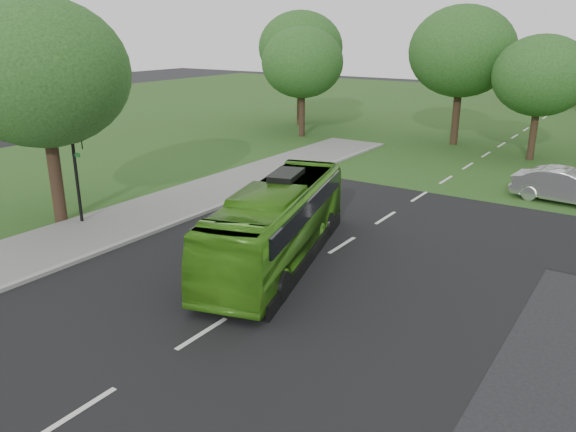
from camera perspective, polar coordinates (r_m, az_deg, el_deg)
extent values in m
plane|color=black|center=(17.24, -4.20, -9.07)|extent=(160.00, 160.00, 0.00)
cube|color=black|center=(34.29, 16.83, 4.25)|extent=(14.00, 120.00, 0.01)
cube|color=black|center=(28.78, 13.18, 1.92)|extent=(80.00, 12.00, 0.01)
cube|color=silver|center=(29.68, 13.88, 2.39)|extent=(0.15, 90.00, 0.01)
cube|color=#2D521B|center=(58.30, 24.45, 8.98)|extent=(120.00, 60.00, 0.01)
cube|color=#2D521B|center=(34.97, -25.57, 3.49)|extent=(18.00, 60.00, 0.01)
cylinder|color=black|center=(44.13, 1.41, 10.09)|extent=(0.47, 0.47, 3.11)
ellipsoid|color=#1E4517|center=(43.73, 1.46, 15.32)|extent=(6.18, 6.18, 5.25)
cylinder|color=black|center=(42.62, 16.66, 9.35)|extent=(0.54, 0.54, 3.57)
ellipsoid|color=#1E4517|center=(42.20, 17.26, 15.68)|extent=(7.34, 7.34, 6.24)
cylinder|color=black|center=(39.15, 23.60, 7.37)|extent=(0.44, 0.44, 2.93)
ellipsoid|color=#1E4517|center=(38.70, 24.32, 12.87)|extent=(5.82, 5.82, 4.95)
cylinder|color=black|center=(49.89, 1.24, 11.36)|extent=(0.55, 0.55, 3.64)
ellipsoid|color=#1E4517|center=(49.53, 1.28, 16.73)|extent=(7.13, 7.13, 6.06)
cylinder|color=black|center=(25.76, -22.45, 3.11)|extent=(0.53, 0.53, 3.51)
ellipsoid|color=#1E4517|center=(25.06, -23.74, 13.17)|extent=(6.97, 6.97, 5.93)
imported|color=#428D19|center=(19.98, -1.06, -0.67)|extent=(5.08, 10.37, 2.82)
imported|color=silver|center=(30.02, 26.49, 2.72)|extent=(5.04, 2.06, 1.63)
cylinder|color=black|center=(25.05, -20.75, 4.38)|extent=(0.13, 0.13, 4.76)
cylinder|color=black|center=(24.43, -20.79, 8.62)|extent=(0.67, 0.08, 0.08)
imported|color=black|center=(24.31, -20.33, 7.49)|extent=(0.21, 0.23, 0.95)
cube|color=#195926|center=(24.79, -20.73, 5.83)|extent=(0.48, 0.04, 0.17)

